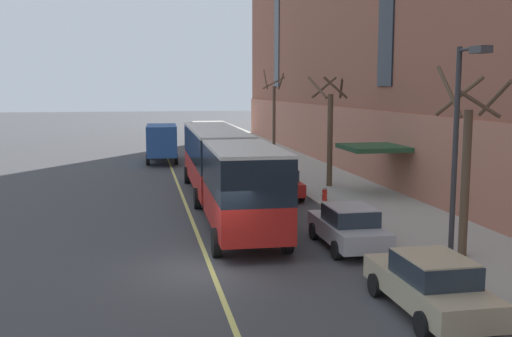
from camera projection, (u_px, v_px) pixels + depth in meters
The scene contains 15 objects.
ground_plane at pixel (213, 268), 19.14m from camera, with size 260.00×260.00×0.00m, color #424244.
sidewalk at pixel (427, 232), 23.71m from camera, with size 5.26×160.00×0.15m, color #ADA89E.
city_bus at pixel (223, 165), 28.49m from camera, with size 3.01×19.46×3.59m.
parked_car_silver_0 at pixel (348, 227), 21.47m from camera, with size 1.98×4.47×1.56m.
parked_car_red_3 at pixel (280, 182), 31.54m from camera, with size 1.97×4.60×1.56m.
parked_car_green_4 at pixel (237, 151), 47.04m from camera, with size 2.04×4.30×1.56m.
parked_car_black_5 at pixel (250, 163), 39.79m from camera, with size 2.05×4.81×1.56m.
parked_car_champagne_6 at pixel (430, 284), 15.20m from camera, with size 1.95×4.62×1.56m.
box_truck at pixel (162, 141), 45.81m from camera, with size 2.53×6.96×2.94m.
street_tree_mid_block at pixel (466, 162), 19.74m from camera, with size 1.81×1.91×6.31m.
street_tree_far_uptown at pixel (330, 129), 33.81m from camera, with size 1.98×2.15×6.23m.
street_tree_far_downtown at pixel (274, 115), 48.00m from camera, with size 1.83×1.83×7.04m.
street_lamp at pixel (460, 138), 17.21m from camera, with size 0.36×1.48×6.75m.
fire_hydrant at pixel (325, 194), 29.81m from camera, with size 0.42×0.24×0.72m.
lane_centerline at pixel (201, 244), 22.04m from camera, with size 0.16×140.00×0.01m, color #E0D66B.
Camera 1 is at (-2.16, -18.46, 5.74)m, focal length 42.00 mm.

